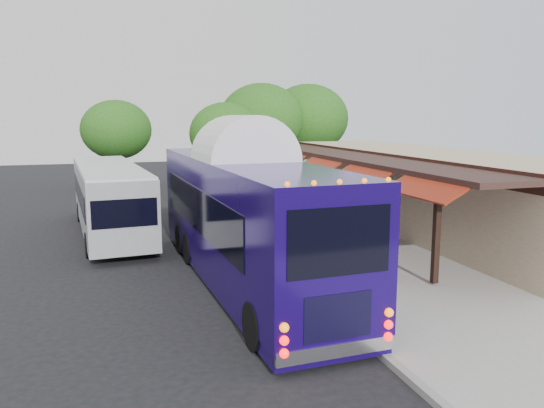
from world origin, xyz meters
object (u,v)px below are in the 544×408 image
object	(u,v)px
city_bus	(109,196)
ped_a	(382,249)
ped_c	(295,210)
sign_board	(337,221)
ped_d	(270,188)
coach_bus	(244,212)
ped_b	(258,207)

from	to	relation	value
city_bus	ped_a	world-z (taller)	city_bus
ped_c	sign_board	world-z (taller)	ped_c
city_bus	ped_d	distance (m)	9.96
sign_board	ped_a	bearing A→B (deg)	-121.65
city_bus	sign_board	distance (m)	10.06
sign_board	city_bus	bearing A→B (deg)	130.29
ped_c	ped_d	world-z (taller)	ped_d
coach_bus	ped_c	xyz separation A→B (m)	(4.15, 6.82, -1.29)
coach_bus	ped_b	xyz separation A→B (m)	(2.44, 7.04, -1.13)
coach_bus	ped_a	xyz separation A→B (m)	(4.18, -1.18, -1.21)
coach_bus	sign_board	world-z (taller)	coach_bus
ped_a	ped_d	world-z (taller)	ped_d
city_bus	ped_a	bearing A→B (deg)	-54.73
city_bus	ped_c	bearing A→B (deg)	-16.63
city_bus	sign_board	size ratio (longest dim) A/B	10.75
ped_a	ped_c	bearing A→B (deg)	68.56
city_bus	ped_b	xyz separation A→B (m)	(6.43, -1.48, -0.59)
coach_bus	ped_d	bearing A→B (deg)	66.88
ped_c	sign_board	distance (m)	2.92
city_bus	ped_a	size ratio (longest dim) A/B	6.72
coach_bus	sign_board	bearing A→B (deg)	36.28
city_bus	ped_c	size ratio (longest dim) A/B	7.41
coach_bus	city_bus	distance (m)	9.42
city_bus	ped_a	xyz separation A→B (m)	(8.17, -9.70, -0.68)
ped_b	ped_c	bearing A→B (deg)	152.19
city_bus	ped_d	xyz separation A→B (m)	(8.85, 4.53, -0.60)
ped_a	ped_b	xyz separation A→B (m)	(-1.74, 8.22, 0.09)
city_bus	ped_b	bearing A→B (deg)	-17.81
coach_bus	ped_a	world-z (taller)	coach_bus
ped_b	sign_board	size ratio (longest dim) A/B	1.76
ped_a	ped_b	bearing A→B (deg)	80.28
ped_a	ped_c	xyz separation A→B (m)	(-0.03, 8.00, -0.08)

